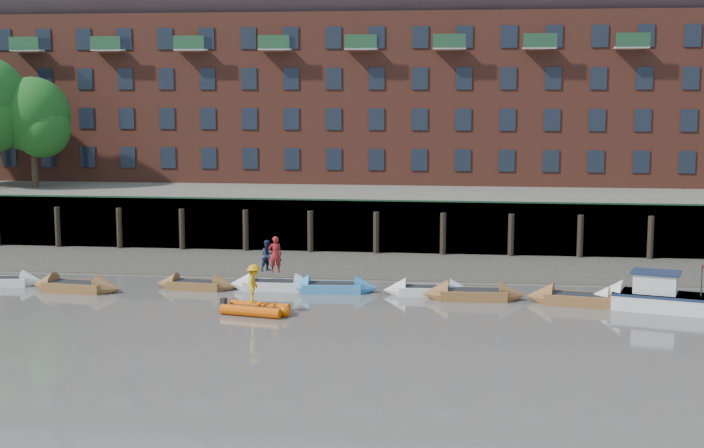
% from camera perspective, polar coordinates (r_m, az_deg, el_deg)
% --- Properties ---
extents(ground, '(220.00, 220.00, 0.00)m').
position_cam_1_polar(ground, '(38.17, -4.82, -7.18)').
color(ground, '#5D5851').
rests_on(ground, ground).
extents(foreshore, '(110.00, 8.00, 0.50)m').
position_cam_1_polar(foreshore, '(55.49, -1.02, -2.40)').
color(foreshore, '#3D382F').
rests_on(foreshore, ground).
extents(mud_band, '(110.00, 1.60, 0.10)m').
position_cam_1_polar(mud_band, '(52.18, -1.55, -3.06)').
color(mud_band, '#4C4336').
rests_on(mud_band, ground).
extents(river_wall, '(110.00, 1.23, 3.30)m').
position_cam_1_polar(river_wall, '(59.52, -0.44, -0.15)').
color(river_wall, '#2D2A26').
rests_on(river_wall, ground).
extents(bank_terrace, '(110.00, 28.00, 3.20)m').
position_cam_1_polar(bank_terrace, '(72.94, 0.94, 1.34)').
color(bank_terrace, '#5E594D').
rests_on(bank_terrace, ground).
extents(apartment_terrace, '(80.60, 15.56, 20.98)m').
position_cam_1_polar(apartment_terrace, '(73.52, 1.05, 10.15)').
color(apartment_terrace, brown).
rests_on(apartment_terrace, bank_terrace).
extents(rowboat_0, '(4.20, 1.74, 1.18)m').
position_cam_1_polar(rowboat_0, '(52.85, -19.68, -3.15)').
color(rowboat_0, silver).
rests_on(rowboat_0, ground).
extents(rowboat_1, '(4.86, 1.96, 1.37)m').
position_cam_1_polar(rowboat_1, '(50.18, -15.78, -3.52)').
color(rowboat_1, brown).
rests_on(rowboat_1, ground).
extents(rowboat_2, '(4.22, 1.58, 1.20)m').
position_cam_1_polar(rowboat_2, '(49.47, -9.07, -3.52)').
color(rowboat_2, brown).
rests_on(rowboat_2, ground).
extents(rowboat_3, '(4.50, 1.37, 1.30)m').
position_cam_1_polar(rowboat_3, '(48.85, -4.61, -3.56)').
color(rowboat_3, silver).
rests_on(rowboat_3, ground).
extents(rowboat_4, '(4.55, 1.57, 1.30)m').
position_cam_1_polar(rowboat_4, '(48.13, -1.17, -3.71)').
color(rowboat_4, teal).
rests_on(rowboat_4, ground).
extents(rowboat_5, '(4.36, 1.47, 1.25)m').
position_cam_1_polar(rowboat_5, '(47.58, 4.43, -3.88)').
color(rowboat_5, silver).
rests_on(rowboat_5, ground).
extents(rowboat_6, '(4.89, 1.57, 1.41)m').
position_cam_1_polar(rowboat_6, '(46.77, 7.08, -4.09)').
color(rowboat_6, brown).
rests_on(rowboat_6, ground).
extents(rowboat_7, '(5.18, 2.35, 1.45)m').
position_cam_1_polar(rowboat_7, '(46.57, 13.15, -4.28)').
color(rowboat_7, brown).
rests_on(rowboat_7, ground).
extents(rib_tender, '(3.17, 2.03, 0.53)m').
position_cam_1_polar(rib_tender, '(43.64, -5.49, -4.96)').
color(rib_tender, '#DF4F04').
rests_on(rib_tender, ground).
extents(motor_launch, '(5.72, 3.19, 2.25)m').
position_cam_1_polar(motor_launch, '(46.35, 16.55, -4.06)').
color(motor_launch, silver).
rests_on(motor_launch, ground).
extents(person_rower_a, '(0.76, 0.60, 1.81)m').
position_cam_1_polar(person_rower_a, '(48.58, -4.49, -1.77)').
color(person_rower_a, maroon).
rests_on(person_rower_a, rowboat_3).
extents(person_rower_b, '(0.95, 0.97, 1.57)m').
position_cam_1_polar(person_rower_b, '(48.93, -4.92, -1.85)').
color(person_rower_b, '#19233F').
rests_on(person_rower_b, rowboat_3).
extents(person_rib_crew, '(0.71, 1.15, 1.72)m').
position_cam_1_polar(person_rib_crew, '(43.52, -5.73, -3.48)').
color(person_rib_crew, orange).
rests_on(person_rib_crew, rib_tender).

